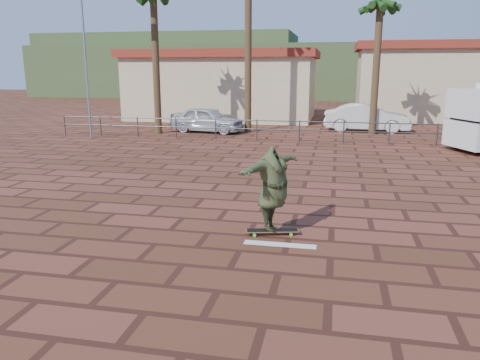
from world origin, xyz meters
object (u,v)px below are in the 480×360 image
car_silver (207,120)px  skateboarder (273,189)px  longboard (272,231)px  car_white (367,118)px

car_silver → skateboarder: bearing=-150.6°
longboard → skateboarder: size_ratio=0.52×
longboard → car_white: (2.77, 17.19, 0.66)m
car_white → skateboarder: bearing=171.8°
longboard → car_white: bearing=66.7°
skateboarder → car_silver: size_ratio=0.54×
longboard → car_silver: size_ratio=0.28×
longboard → skateboarder: (-0.00, 0.00, 0.88)m
car_silver → longboard: bearing=-150.6°
car_white → car_silver: bearing=104.7°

